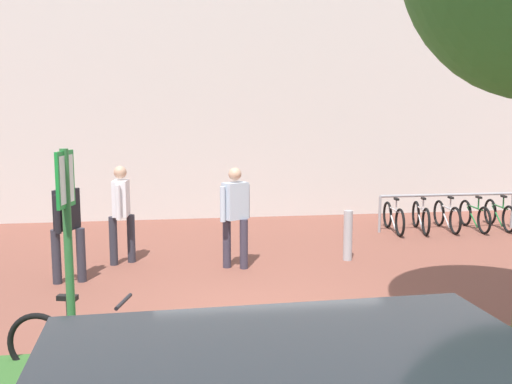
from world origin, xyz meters
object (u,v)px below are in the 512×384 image
bike_rack_cluster (447,215)px  person_suited_dark (67,221)px  parking_sign_post (68,235)px  bollard_steel (348,235)px  bike_at_sign (88,345)px  person_casual_tan (121,208)px  person_shirt_white (235,211)px

bike_rack_cluster → person_suited_dark: bearing=-159.4°
parking_sign_post → bollard_steel: bearing=46.8°
parking_sign_post → bollard_steel: parking_sign_post is taller
parking_sign_post → bike_rack_cluster: size_ratio=0.72×
parking_sign_post → person_suited_dark: size_ratio=1.35×
bike_at_sign → bollard_steel: bearing=45.9°
person_casual_tan → parking_sign_post: bearing=-91.2°
bollard_steel → person_shirt_white: person_shirt_white is taller
person_suited_dark → person_casual_tan: (0.73, 1.04, 0.00)m
bollard_steel → person_shirt_white: (-2.05, -0.23, 0.53)m
bike_at_sign → bollard_steel: 5.71m
bike_rack_cluster → person_suited_dark: 8.23m
person_casual_tan → bollard_steel: bearing=-5.1°
person_suited_dark → bollard_steel: bearing=8.4°
person_casual_tan → bike_at_sign: bearing=-90.0°
bike_at_sign → person_casual_tan: person_casual_tan is taller
bollard_steel → person_suited_dark: (-4.70, -0.69, 0.53)m
parking_sign_post → person_suited_dark: parking_sign_post is taller
bike_rack_cluster → person_casual_tan: 7.22m
parking_sign_post → bike_at_sign: parking_sign_post is taller
person_suited_dark → person_shirt_white: bearing=9.8°
bike_at_sign → bike_rack_cluster: (6.96, 6.29, -0.00)m
bike_rack_cluster → bollard_steel: bearing=-143.8°
parking_sign_post → bike_at_sign: (0.10, 0.24, -1.17)m
bike_rack_cluster → person_suited_dark: (-7.69, -2.88, 0.64)m
bollard_steel → bike_at_sign: bearing=-134.1°
parking_sign_post → bike_at_sign: bearing=67.1°
bike_rack_cluster → person_shirt_white: person_shirt_white is taller
bike_at_sign → bollard_steel: (3.97, 4.10, 0.10)m
person_suited_dark → person_shirt_white: same height
bike_at_sign → person_suited_dark: 3.54m
bike_rack_cluster → parking_sign_post: bearing=-137.2°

